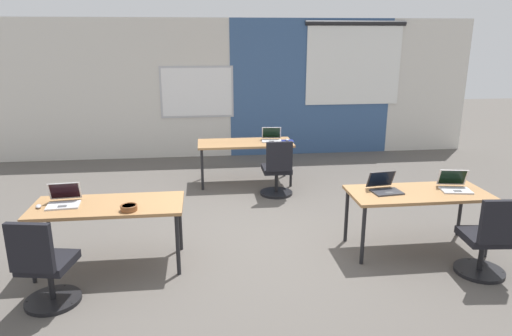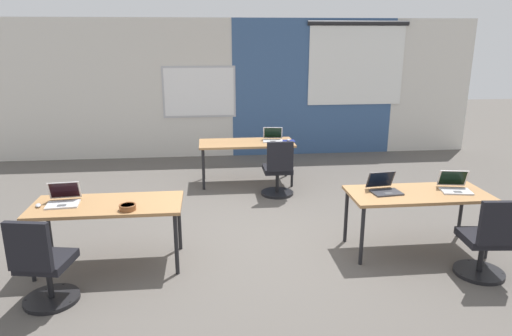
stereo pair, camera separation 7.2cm
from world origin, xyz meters
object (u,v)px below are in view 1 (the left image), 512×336
(laptop_near_left_end, at_px, (64,200))
(mouse_near_left_end, at_px, (38,206))
(desk_near_left, at_px, (108,209))
(laptop_near_right_inner, at_px, (385,187))
(desk_near_right, at_px, (418,197))
(desk_far_center, at_px, (245,146))
(chair_near_right_end, at_px, (487,243))
(laptop_far_right, at_px, (272,138))
(snack_bowl, at_px, (129,207))
(chair_near_left_end, at_px, (45,270))
(chair_far_right, at_px, (277,173))
(laptop_near_right_end, at_px, (455,186))
(mouse_far_right, at_px, (287,140))

(laptop_near_left_end, xyz_separation_m, mouse_near_left_end, (-0.24, -0.07, -0.03))
(desk_near_left, xyz_separation_m, laptop_near_right_inner, (3.12, 0.06, 0.11))
(desk_near_right, bearing_deg, laptop_near_right_inner, 170.69)
(desk_far_center, relative_size, laptop_near_right_inner, 4.38)
(laptop_near_right_inner, bearing_deg, chair_near_right_end, -49.90)
(desk_far_center, bearing_deg, laptop_far_right, 5.90)
(desk_near_right, relative_size, laptop_far_right, 4.35)
(desk_near_left, xyz_separation_m, desk_near_right, (3.50, 0.00, 0.00))
(laptop_near_left_end, relative_size, snack_bowl, 2.01)
(chair_near_left_end, bearing_deg, chair_near_right_end, -168.57)
(chair_near_right_end, relative_size, laptop_near_left_end, 2.57)
(desk_near_left, height_order, chair_near_left_end, chair_near_left_end)
(desk_far_center, xyz_separation_m, laptop_near_left_end, (-2.21, -2.76, 0.11))
(laptop_far_right, distance_m, chair_far_right, 0.87)
(chair_near_right_end, bearing_deg, desk_near_left, -5.17)
(laptop_near_right_end, height_order, laptop_near_left_end, same)
(desk_near_left, distance_m, laptop_far_right, 3.61)
(laptop_near_right_end, distance_m, laptop_far_right, 3.32)
(desk_far_center, bearing_deg, chair_far_right, -59.26)
(laptop_far_right, height_order, mouse_near_left_end, laptop_far_right)
(chair_far_right, bearing_deg, laptop_near_left_end, 37.38)
(chair_near_left_end, xyz_separation_m, snack_bowl, (0.71, 0.56, 0.38))
(desk_near_right, xyz_separation_m, mouse_far_right, (-1.03, 2.81, 0.08))
(laptop_near_right_end, bearing_deg, laptop_far_right, 131.94)
(desk_near_left, xyz_separation_m, desk_far_center, (1.75, 2.80, 0.00))
(laptop_far_right, bearing_deg, laptop_near_right_end, -50.75)
(desk_near_right, bearing_deg, mouse_near_left_end, -179.61)
(chair_far_right, height_order, mouse_near_left_end, chair_far_right)
(mouse_near_left_end, bearing_deg, chair_near_left_end, -71.46)
(laptop_near_right_end, relative_size, laptop_near_right_inner, 1.04)
(laptop_far_right, relative_size, chair_near_left_end, 0.40)
(chair_near_right_end, xyz_separation_m, chair_near_left_end, (-4.40, -0.06, 0.00))
(desk_far_center, xyz_separation_m, laptop_near_right_end, (2.21, -2.78, 0.11))
(mouse_far_right, bearing_deg, chair_near_right_end, -67.27)
(desk_near_left, bearing_deg, laptop_far_right, 52.20)
(laptop_near_right_end, distance_m, mouse_near_left_end, 4.66)
(laptop_near_right_inner, bearing_deg, desk_far_center, 109.83)
(laptop_near_right_end, relative_size, laptop_near_left_end, 1.06)
(desk_near_right, xyz_separation_m, laptop_far_right, (-1.29, 2.85, 0.11))
(laptop_near_right_inner, relative_size, mouse_near_left_end, 3.26)
(desk_near_left, height_order, snack_bowl, snack_bowl)
(desk_near_right, bearing_deg, desk_far_center, 122.01)
(mouse_near_left_end, bearing_deg, laptop_near_right_end, 0.63)
(chair_near_left_end, height_order, snack_bowl, chair_near_left_end)
(desk_near_left, relative_size, desk_far_center, 1.00)
(desk_near_left, xyz_separation_m, laptop_far_right, (2.21, 2.85, 0.11))
(desk_far_center, height_order, mouse_far_right, mouse_far_right)
(laptop_near_right_end, bearing_deg, laptop_near_right_inner, -172.56)
(chair_far_right, distance_m, chair_near_left_end, 3.88)
(desk_near_right, xyz_separation_m, chair_far_right, (-1.31, 2.07, -0.28))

